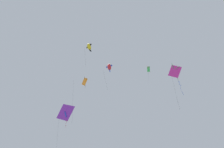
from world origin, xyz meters
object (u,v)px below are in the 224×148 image
object	(u,v)px
kite_diamond_near_right	(175,72)
kite_delta_near_left	(66,113)
kite_diamond_far_centre	(85,82)
kite_fish_upper_right	(89,47)
kite_fish_mid_left	(109,67)
kite_diamond_low_drifter	(148,69)

from	to	relation	value
kite_diamond_near_right	kite_delta_near_left	distance (m)	19.65
kite_diamond_near_right	kite_diamond_far_centre	world-z (taller)	kite_diamond_far_centre
kite_fish_upper_right	kite_diamond_near_right	bearing A→B (deg)	31.63
kite_fish_mid_left	kite_delta_near_left	distance (m)	13.94
kite_fish_mid_left	kite_diamond_near_right	bearing A→B (deg)	-19.15
kite_diamond_low_drifter	kite_delta_near_left	bearing A→B (deg)	-100.87
kite_diamond_low_drifter	kite_fish_upper_right	distance (m)	18.51
kite_diamond_near_right	kite_diamond_far_centre	bearing A→B (deg)	-176.75
kite_fish_upper_right	kite_fish_mid_left	size ratio (longest dim) A/B	0.79
kite_diamond_near_right	kite_fish_upper_right	world-z (taller)	kite_fish_upper_right
kite_diamond_far_centre	kite_delta_near_left	bearing A→B (deg)	176.13
kite_delta_near_left	kite_diamond_near_right	bearing A→B (deg)	11.45
kite_fish_mid_left	kite_delta_near_left	xyz separation A→B (m)	(-3.42, -6.76, -11.70)
kite_fish_mid_left	kite_diamond_far_centre	bearing A→B (deg)	-125.97
kite_fish_mid_left	kite_delta_near_left	size ratio (longest dim) A/B	0.72
kite_diamond_low_drifter	kite_diamond_far_centre	xyz separation A→B (m)	(1.11, -15.57, -11.50)
kite_diamond_near_right	kite_diamond_far_centre	distance (m)	16.10
kite_diamond_low_drifter	kite_fish_mid_left	distance (m)	11.39
kite_fish_upper_right	kite_diamond_far_centre	xyz separation A→B (m)	(-4.26, 0.89, -4.96)
kite_diamond_near_right	kite_diamond_low_drifter	bearing A→B (deg)	117.97
kite_fish_upper_right	kite_delta_near_left	size ratio (longest dim) A/B	0.57
kite_diamond_low_drifter	kite_fish_upper_right	xyz separation A→B (m)	(5.37, -16.46, -6.54)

